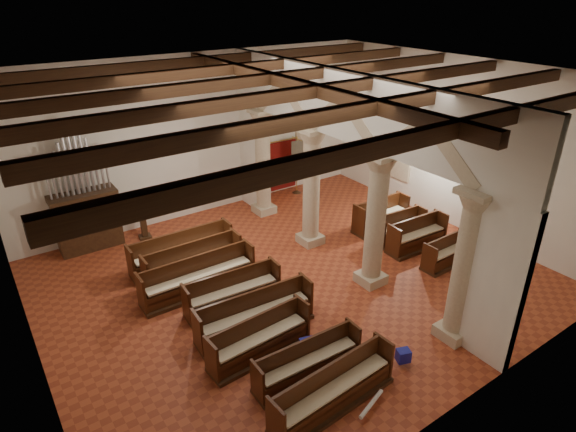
# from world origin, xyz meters

# --- Properties ---
(floor) EXTENTS (14.00, 14.00, 0.00)m
(floor) POSITION_xyz_m (0.00, 0.00, 0.00)
(floor) COLOR #9F4122
(floor) RESTS_ON ground
(ceiling) EXTENTS (14.00, 14.00, 0.00)m
(ceiling) POSITION_xyz_m (0.00, 0.00, 6.00)
(ceiling) COLOR black
(ceiling) RESTS_ON wall_back
(wall_back) EXTENTS (14.00, 0.02, 6.00)m
(wall_back) POSITION_xyz_m (0.00, 6.00, 3.00)
(wall_back) COLOR silver
(wall_back) RESTS_ON floor
(wall_front) EXTENTS (14.00, 0.02, 6.00)m
(wall_front) POSITION_xyz_m (0.00, -6.00, 3.00)
(wall_front) COLOR silver
(wall_front) RESTS_ON floor
(wall_left) EXTENTS (0.02, 12.00, 6.00)m
(wall_left) POSITION_xyz_m (-7.00, 0.00, 3.00)
(wall_left) COLOR silver
(wall_left) RESTS_ON floor
(wall_right) EXTENTS (0.02, 12.00, 6.00)m
(wall_right) POSITION_xyz_m (7.00, 0.00, 3.00)
(wall_right) COLOR silver
(wall_right) RESTS_ON floor
(ceiling_beams) EXTENTS (13.80, 11.80, 0.30)m
(ceiling_beams) POSITION_xyz_m (0.00, 0.00, 5.82)
(ceiling_beams) COLOR #3E2713
(ceiling_beams) RESTS_ON wall_back
(arcade) EXTENTS (0.90, 11.90, 6.00)m
(arcade) POSITION_xyz_m (1.80, 0.00, 3.56)
(arcade) COLOR #C5B492
(arcade) RESTS_ON floor
(window_right_a) EXTENTS (0.03, 1.00, 2.20)m
(window_right_a) POSITION_xyz_m (6.98, -1.50, 2.20)
(window_right_a) COLOR #39826B
(window_right_a) RESTS_ON wall_right
(window_right_b) EXTENTS (0.03, 1.00, 2.20)m
(window_right_b) POSITION_xyz_m (6.98, 2.50, 2.20)
(window_right_b) COLOR #39826B
(window_right_b) RESTS_ON wall_right
(window_back) EXTENTS (1.00, 0.03, 2.20)m
(window_back) POSITION_xyz_m (5.00, 5.98, 2.20)
(window_back) COLOR #39826B
(window_back) RESTS_ON wall_back
(pipe_organ) EXTENTS (2.10, 0.85, 4.40)m
(pipe_organ) POSITION_xyz_m (-4.50, 5.50, 1.37)
(pipe_organ) COLOR #3E2713
(pipe_organ) RESTS_ON floor
(lectern) EXTENTS (0.49, 0.51, 1.13)m
(lectern) POSITION_xyz_m (-2.79, 5.08, 0.47)
(lectern) COLOR #372111
(lectern) RESTS_ON floor
(dossal_curtain) EXTENTS (1.80, 0.07, 2.17)m
(dossal_curtain) POSITION_xyz_m (3.50, 5.92, 1.17)
(dossal_curtain) COLOR maroon
(dossal_curtain) RESTS_ON floor
(processional_banner) EXTENTS (0.57, 0.73, 2.50)m
(processional_banner) POSITION_xyz_m (3.99, 5.37, 0.81)
(processional_banner) COLOR #3E2713
(processional_banner) RESTS_ON floor
(hymnal_box_a) EXTENTS (0.37, 0.34, 0.31)m
(hymnal_box_a) POSITION_xyz_m (0.02, -4.47, 0.25)
(hymnal_box_a) COLOR #161E9A
(hymnal_box_a) RESTS_ON floor
(hymnal_box_b) EXTENTS (0.43, 0.39, 0.36)m
(hymnal_box_b) POSITION_xyz_m (-1.66, -2.96, 0.28)
(hymnal_box_b) COLOR navy
(hymnal_box_b) RESTS_ON floor
(hymnal_box_c) EXTENTS (0.39, 0.34, 0.33)m
(hymnal_box_c) POSITION_xyz_m (-1.76, -0.07, 0.26)
(hymnal_box_c) COLOR #162099
(hymnal_box_c) RESTS_ON floor
(tube_heater_a) EXTENTS (0.89, 0.37, 0.09)m
(tube_heater_a) POSITION_xyz_m (-1.54, -5.03, 0.16)
(tube_heater_a) COLOR silver
(tube_heater_a) RESTS_ON floor
(tube_heater_b) EXTENTS (1.00, 0.26, 0.10)m
(tube_heater_b) POSITION_xyz_m (-2.12, -2.89, 0.16)
(tube_heater_b) COLOR white
(tube_heater_b) RESTS_ON floor
(nave_pew_0) EXTENTS (3.12, 0.87, 1.03)m
(nave_pew_0) POSITION_xyz_m (-2.13, -4.51, 0.34)
(nave_pew_0) COLOR #3E2713
(nave_pew_0) RESTS_ON floor
(nave_pew_1) EXTENTS (2.68, 0.72, 0.95)m
(nave_pew_1) POSITION_xyz_m (-2.07, -3.52, 0.31)
(nave_pew_1) COLOR #3E2713
(nave_pew_1) RESTS_ON floor
(nave_pew_2) EXTENTS (2.69, 0.84, 1.05)m
(nave_pew_2) POSITION_xyz_m (-2.58, -2.28, 0.35)
(nave_pew_2) COLOR #3E2713
(nave_pew_2) RESTS_ON floor
(nave_pew_3) EXTENTS (3.20, 0.93, 1.10)m
(nave_pew_3) POSITION_xyz_m (-2.20, -1.45, 0.36)
(nave_pew_3) COLOR #3E2713
(nave_pew_3) RESTS_ON floor
(nave_pew_4) EXTENTS (2.76, 0.87, 1.06)m
(nave_pew_4) POSITION_xyz_m (-2.17, -0.22, 0.35)
(nave_pew_4) COLOR #3E2713
(nave_pew_4) RESTS_ON floor
(nave_pew_5) EXTENTS (3.42, 0.76, 1.12)m
(nave_pew_5) POSITION_xyz_m (-2.64, 0.96, 0.37)
(nave_pew_5) COLOR #3E2713
(nave_pew_5) RESTS_ON floor
(nave_pew_6) EXTENTS (3.02, 0.77, 1.14)m
(nave_pew_6) POSITION_xyz_m (-2.44, 1.74, 0.38)
(nave_pew_6) COLOR #3E2713
(nave_pew_6) RESTS_ON floor
(nave_pew_7) EXTENTS (3.31, 0.78, 1.13)m
(nave_pew_7) POSITION_xyz_m (-2.43, 2.61, 0.37)
(nave_pew_7) COLOR #3E2713
(nave_pew_7) RESTS_ON floor
(aisle_pew_0) EXTENTS (1.79, 0.66, 0.96)m
(aisle_pew_0) POSITION_xyz_m (4.46, -2.14, 0.33)
(aisle_pew_0) COLOR #3E2713
(aisle_pew_0) RESTS_ON floor
(aisle_pew_1) EXTENTS (2.25, 0.84, 1.10)m
(aisle_pew_1) POSITION_xyz_m (4.49, -0.87, 0.37)
(aisle_pew_1) COLOR #3E2713
(aisle_pew_1) RESTS_ON floor
(aisle_pew_2) EXTENTS (2.00, 0.80, 1.03)m
(aisle_pew_2) POSITION_xyz_m (4.50, -0.09, 0.35)
(aisle_pew_2) COLOR #3E2713
(aisle_pew_2) RESTS_ON floor
(aisle_pew_3) EXTENTS (2.21, 0.80, 1.15)m
(aisle_pew_3) POSITION_xyz_m (4.53, 0.87, 0.39)
(aisle_pew_3) COLOR #3E2713
(aisle_pew_3) RESTS_ON floor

